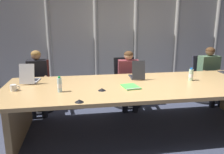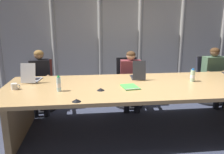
{
  "view_description": "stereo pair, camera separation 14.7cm",
  "coord_description": "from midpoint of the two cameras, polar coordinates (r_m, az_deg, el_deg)",
  "views": [
    {
      "loc": [
        -1.0,
        -3.17,
        1.68
      ],
      "look_at": [
        -0.47,
        0.13,
        0.85
      ],
      "focal_mm": 35.58,
      "sensor_mm": 36.0,
      "label": 1
    },
    {
      "loc": [
        -0.85,
        -3.19,
        1.68
      ],
      "look_at": [
        -0.47,
        0.13,
        0.85
      ],
      "focal_mm": 35.58,
      "sensor_mm": 36.0,
      "label": 2
    }
  ],
  "objects": [
    {
      "name": "laptop_left_mid",
      "position": [
        3.77,
        7.74,
        0.5
      ],
      "size": [
        0.23,
        0.4,
        0.32
      ],
      "rotation": [
        0.0,
        0.0,
        1.51
      ],
      "color": "#2D2D33",
      "rests_on": "conference_table"
    },
    {
      "name": "office_chair_left_end",
      "position": [
        4.61,
        -16.77,
        -3.4
      ],
      "size": [
        0.6,
        0.6,
        0.95
      ],
      "rotation": [
        0.0,
        0.0,
        -1.51
      ],
      "color": "#511E19",
      "rests_on": "ground_plane"
    },
    {
      "name": "conference_mic_middle",
      "position": [
        3.1,
        -1.57,
        -3.17
      ],
      "size": [
        0.11,
        0.11,
        0.03
      ],
      "primitive_type": "cone",
      "color": "black",
      "rests_on": "conference_table"
    },
    {
      "name": "laptop_left_end",
      "position": [
        3.76,
        -18.93,
        -0.17
      ],
      "size": [
        0.27,
        0.41,
        0.32
      ],
      "rotation": [
        0.0,
        0.0,
        1.46
      ],
      "color": "#BCBCC1",
      "rests_on": "conference_table"
    },
    {
      "name": "ground_plane",
      "position": [
        3.71,
        8.81,
        -13.14
      ],
      "size": [
        13.89,
        13.89,
        0.0
      ],
      "primitive_type": "plane",
      "color": "#383D51"
    },
    {
      "name": "water_bottle_secondary",
      "position": [
        3.11,
        -12.21,
        -1.87
      ],
      "size": [
        0.06,
        0.06,
        0.22
      ],
      "color": "silver",
      "rests_on": "conference_table"
    },
    {
      "name": "curtain_backdrop",
      "position": [
        5.82,
        2.57,
        11.77
      ],
      "size": [
        6.94,
        0.17,
        2.92
      ],
      "color": "beige",
      "rests_on": "ground_plane"
    },
    {
      "name": "water_bottle_primary",
      "position": [
        3.8,
        21.04,
        0.31
      ],
      "size": [
        0.07,
        0.07,
        0.21
      ],
      "color": "#ADD1B2",
      "rests_on": "conference_table"
    },
    {
      "name": "spiral_notepad",
      "position": [
        3.26,
        5.97,
        -2.56
      ],
      "size": [
        0.26,
        0.33,
        0.03
      ],
      "rotation": [
        0.0,
        0.0,
        0.15
      ],
      "color": "#4CB74C",
      "rests_on": "conference_table"
    },
    {
      "name": "conference_mic_left_side",
      "position": [
        2.69,
        -7.57,
        -5.97
      ],
      "size": [
        0.11,
        0.11,
        0.03
      ],
      "primitive_type": "cone",
      "color": "black",
      "rests_on": "conference_table"
    },
    {
      "name": "coffee_mug_near",
      "position": [
        3.39,
        -22.66,
        -2.29
      ],
      "size": [
        0.13,
        0.09,
        0.09
      ],
      "color": "white",
      "rests_on": "conference_table"
    },
    {
      "name": "person_center",
      "position": [
        5.08,
        25.68,
        0.99
      ],
      "size": [
        0.43,
        0.56,
        1.17
      ],
      "rotation": [
        0.0,
        0.0,
        -1.53
      ],
      "color": "#4C6B4C",
      "rests_on": "ground_plane"
    },
    {
      "name": "office_chair_center",
      "position": [
        5.27,
        24.31,
        -1.89
      ],
      "size": [
        0.6,
        0.61,
        0.96
      ],
      "rotation": [
        0.0,
        0.0,
        -1.44
      ],
      "color": "#2D2D38",
      "rests_on": "ground_plane"
    },
    {
      "name": "person_left_mid",
      "position": [
        4.4,
        5.83,
        0.18
      ],
      "size": [
        0.45,
        0.57,
        1.13
      ],
      "rotation": [
        0.0,
        0.0,
        -1.67
      ],
      "color": "brown",
      "rests_on": "ground_plane"
    },
    {
      "name": "office_chair_left_mid",
      "position": [
        4.62,
        5.12,
        -2.74
      ],
      "size": [
        0.6,
        0.6,
        0.96
      ],
      "rotation": [
        0.0,
        0.0,
        -1.51
      ],
      "color": "black",
      "rests_on": "ground_plane"
    },
    {
      "name": "conference_table",
      "position": [
        3.48,
        9.18,
        -4.14
      ],
      "size": [
        4.2,
        1.46,
        0.75
      ],
      "color": "tan",
      "rests_on": "ground_plane"
    },
    {
      "name": "person_left_end",
      "position": [
        4.37,
        -17.08,
        -0.24
      ],
      "size": [
        0.41,
        0.57,
        1.17
      ],
      "rotation": [
        0.0,
        0.0,
        -1.47
      ],
      "color": "black",
      "rests_on": "ground_plane"
    }
  ]
}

